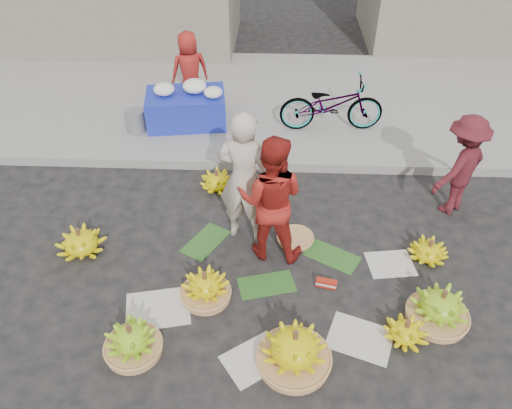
{
  "coord_description": "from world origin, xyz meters",
  "views": [
    {
      "loc": [
        -0.06,
        -4.11,
        4.4
      ],
      "look_at": [
        -0.25,
        0.42,
        0.7
      ],
      "focal_mm": 35.0,
      "sensor_mm": 36.0,
      "label": 1
    }
  ],
  "objects_px": {
    "banana_bunch_4": "(440,307)",
    "bicycle": "(332,104)",
    "vendor_cream": "(244,179)",
    "flower_table": "(187,106)",
    "banana_bunch_0": "(205,287)"
  },
  "relations": [
    {
      "from": "banana_bunch_4",
      "to": "flower_table",
      "type": "xyz_separation_m",
      "value": [
        -3.28,
        3.9,
        0.23
      ]
    },
    {
      "from": "flower_table",
      "to": "bicycle",
      "type": "xyz_separation_m",
      "value": [
        2.39,
        -0.09,
        0.13
      ]
    },
    {
      "from": "banana_bunch_0",
      "to": "bicycle",
      "type": "bearing_deg",
      "value": 65.55
    },
    {
      "from": "banana_bunch_4",
      "to": "vendor_cream",
      "type": "height_order",
      "value": "vendor_cream"
    },
    {
      "from": "bicycle",
      "to": "vendor_cream",
      "type": "bearing_deg",
      "value": 150.22
    },
    {
      "from": "banana_bunch_4",
      "to": "bicycle",
      "type": "relative_size",
      "value": 0.39
    },
    {
      "from": "vendor_cream",
      "to": "flower_table",
      "type": "height_order",
      "value": "vendor_cream"
    },
    {
      "from": "banana_bunch_0",
      "to": "bicycle",
      "type": "height_order",
      "value": "bicycle"
    },
    {
      "from": "banana_bunch_4",
      "to": "flower_table",
      "type": "relative_size",
      "value": 0.48
    },
    {
      "from": "vendor_cream",
      "to": "bicycle",
      "type": "distance_m",
      "value": 2.86
    },
    {
      "from": "banana_bunch_0",
      "to": "vendor_cream",
      "type": "bearing_deg",
      "value": 70.32
    },
    {
      "from": "banana_bunch_0",
      "to": "bicycle",
      "type": "distance_m",
      "value": 3.98
    },
    {
      "from": "banana_bunch_4",
      "to": "flower_table",
      "type": "distance_m",
      "value": 5.1
    },
    {
      "from": "banana_bunch_0",
      "to": "vendor_cream",
      "type": "height_order",
      "value": "vendor_cream"
    },
    {
      "from": "banana_bunch_0",
      "to": "flower_table",
      "type": "relative_size",
      "value": 0.42
    }
  ]
}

